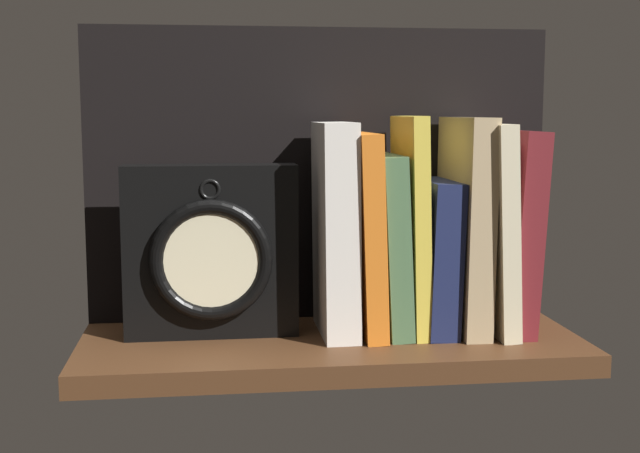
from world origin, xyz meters
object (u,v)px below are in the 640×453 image
book_orange_pandolfini (365,234)px  book_navy_bierce (435,256)px  book_white_catcher (335,229)px  book_green_romantic (389,244)px  book_tan_shortstories (465,225)px  book_maroon_dawkins (511,230)px  framed_clock (211,252)px  book_yellow_seinlanguage (411,225)px  book_cream_twain (488,227)px

book_orange_pandolfini → book_navy_bierce: (8.50, 0.00, -2.79)cm
book_white_catcher → book_green_romantic: book_white_catcher is taller
book_tan_shortstories → book_navy_bierce: bearing=180.0°
book_tan_shortstories → book_maroon_dawkins: bearing=0.0°
book_green_romantic → book_navy_bierce: 5.79cm
book_green_romantic → book_maroon_dawkins: book_maroon_dawkins is taller
book_navy_bierce → framed_clock: 26.62cm
book_yellow_seinlanguage → book_maroon_dawkins: book_yellow_seinlanguage is taller
book_cream_twain → book_orange_pandolfini: bearing=180.0°
book_navy_bierce → framed_clock: bearing=179.1°
book_green_romantic → framed_clock: book_green_romantic is taller
book_yellow_seinlanguage → book_maroon_dawkins: size_ratio=1.07×
book_navy_bierce → framed_clock: size_ratio=0.90×
framed_clock → book_green_romantic: bearing=-1.2°
book_yellow_seinlanguage → book_maroon_dawkins: bearing=0.0°
book_white_catcher → book_tan_shortstories: size_ratio=0.98×
book_maroon_dawkins → book_navy_bierce: bearing=180.0°
book_yellow_seinlanguage → book_maroon_dawkins: (12.48, 0.00, -0.84)cm
book_cream_twain → book_navy_bierce: bearing=180.0°
book_white_catcher → book_maroon_dawkins: (21.52, 0.00, -0.49)cm
book_green_romantic → book_navy_bierce: book_green_romantic is taller
book_green_romantic → book_maroon_dawkins: bearing=0.0°
book_yellow_seinlanguage → book_tan_shortstories: book_yellow_seinlanguage is taller
book_maroon_dawkins → book_orange_pandolfini: bearing=180.0°
book_yellow_seinlanguage → book_cream_twain: (9.60, 0.00, -0.46)cm
book_orange_pandolfini → book_cream_twain: 15.10cm
book_navy_bierce → book_maroon_dawkins: bearing=0.0°
book_cream_twain → book_maroon_dawkins: (2.88, 0.00, -0.39)cm
book_tan_shortstories → book_maroon_dawkins: 5.88cm
book_yellow_seinlanguage → book_white_catcher: bearing=180.0°
book_navy_bierce → book_yellow_seinlanguage: bearing=180.0°
book_green_romantic → book_cream_twain: bearing=0.0°
book_white_catcher → book_cream_twain: book_white_catcher is taller
book_orange_pandolfini → book_green_romantic: 3.17cm
framed_clock → book_orange_pandolfini: bearing=-1.4°
book_maroon_dawkins → book_cream_twain: bearing=180.0°
book_green_romantic → book_cream_twain: size_ratio=0.86×
book_maroon_dawkins → book_yellow_seinlanguage: bearing=180.0°
book_white_catcher → book_yellow_seinlanguage: 9.05cm
book_navy_bierce → book_cream_twain: book_cream_twain is taller
book_white_catcher → book_maroon_dawkins: bearing=0.0°
book_orange_pandolfini → book_white_catcher: bearing=180.0°
book_green_romantic → framed_clock: (-21.01, 0.43, -0.63)cm
book_orange_pandolfini → book_yellow_seinlanguage: size_ratio=0.92×
book_white_catcher → book_tan_shortstories: bearing=0.0°
book_maroon_dawkins → framed_clock: bearing=179.3°
book_orange_pandolfini → book_yellow_seinlanguage: bearing=0.0°
book_yellow_seinlanguage → book_navy_bierce: book_yellow_seinlanguage is taller
book_white_catcher → framed_clock: 14.78cm
book_tan_shortstories → book_cream_twain: bearing=0.0°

